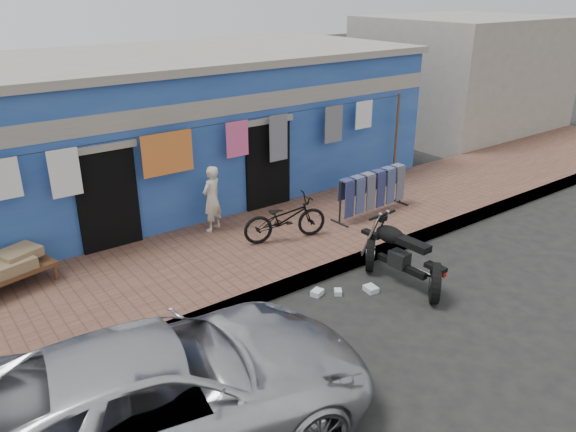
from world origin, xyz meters
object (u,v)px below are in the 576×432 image
at_px(car, 163,390).
at_px(charpoy, 1,275).
at_px(jeans_rack, 372,192).
at_px(bicycle, 285,214).
at_px(motorcycle, 402,254).
at_px(seated_person, 212,199).

distance_m(car, charpoy, 4.30).
bearing_deg(jeans_rack, charpoy, 170.91).
relative_size(bicycle, charpoy, 0.90).
height_order(charpoy, jeans_rack, jeans_rack).
distance_m(car, jeans_rack, 6.92).
bearing_deg(motorcycle, car, -171.69).
bearing_deg(seated_person, bicycle, 102.87).
height_order(bicycle, motorcycle, bicycle).
distance_m(seated_person, motorcycle, 3.84).
distance_m(bicycle, charpoy, 4.89).
bearing_deg(car, bicycle, -41.24).
relative_size(seated_person, motorcycle, 0.73).
relative_size(car, seated_person, 3.72).
bearing_deg(car, jeans_rack, -53.10).
distance_m(seated_person, bicycle, 1.50).
bearing_deg(car, motorcycle, -68.99).
relative_size(bicycle, jeans_rack, 0.82).
height_order(seated_person, charpoy, seated_person).
height_order(car, jeans_rack, car).
xyz_separation_m(seated_person, motorcycle, (1.69, -3.44, -0.33)).
xyz_separation_m(seated_person, bicycle, (0.88, -1.20, -0.13)).
bearing_deg(bicycle, charpoy, 92.33).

